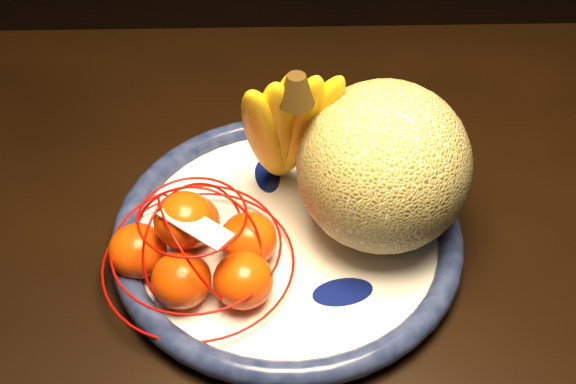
# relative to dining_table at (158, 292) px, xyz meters

# --- Properties ---
(dining_table) EXTENTS (1.56, 1.04, 0.74)m
(dining_table) POSITION_rel_dining_table_xyz_m (0.00, 0.00, 0.00)
(dining_table) COLOR black
(dining_table) RESTS_ON ground
(fruit_bowl) EXTENTS (0.38, 0.38, 0.03)m
(fruit_bowl) POSITION_rel_dining_table_xyz_m (0.15, 0.02, 0.09)
(fruit_bowl) COLOR white
(fruit_bowl) RESTS_ON dining_table
(cantaloupe) EXTENTS (0.18, 0.18, 0.18)m
(cantaloupe) POSITION_rel_dining_table_xyz_m (0.25, 0.04, 0.18)
(cantaloupe) COLOR olive
(cantaloupe) RESTS_ON fruit_bowl
(banana_bunch) EXTENTS (0.13, 0.13, 0.21)m
(banana_bunch) POSITION_rel_dining_table_xyz_m (0.14, 0.08, 0.20)
(banana_bunch) COLOR yellow
(banana_bunch) RESTS_ON fruit_bowl
(mandarin_bag) EXTENTS (0.26, 0.26, 0.13)m
(mandarin_bag) POSITION_rel_dining_table_xyz_m (0.07, -0.04, 0.13)
(mandarin_bag) COLOR #F33F00
(mandarin_bag) RESTS_ON fruit_bowl
(price_tag) EXTENTS (0.08, 0.06, 0.01)m
(price_tag) POSITION_rel_dining_table_xyz_m (0.07, -0.05, 0.18)
(price_tag) COLOR white
(price_tag) RESTS_ON mandarin_bag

